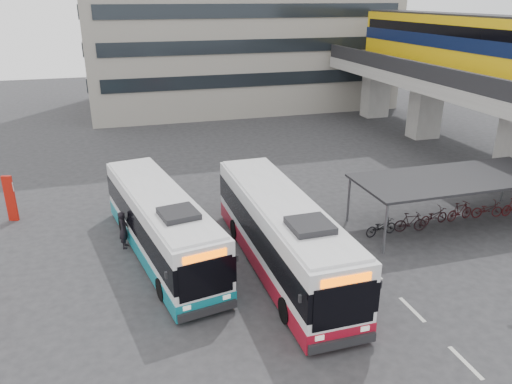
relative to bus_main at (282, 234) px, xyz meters
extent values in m
plane|color=#28282B|center=(1.14, -1.31, -1.58)|extent=(120.00, 120.00, 0.00)
cube|color=gray|center=(18.14, 16.69, 0.72)|extent=(2.20, 1.60, 4.60)
cube|color=gray|center=(18.14, 24.69, 0.72)|extent=(2.20, 1.60, 4.60)
cube|color=gray|center=(18.14, 10.69, 3.47)|extent=(8.00, 32.00, 0.90)
cube|color=black|center=(14.39, 10.69, 4.47)|extent=(0.35, 32.00, 1.10)
cube|color=gold|center=(18.14, 14.63, 6.02)|extent=(2.90, 20.00, 3.90)
cube|color=#091335|center=(18.14, 14.63, 6.22)|extent=(2.98, 20.02, 0.90)
cube|color=black|center=(18.14, 14.63, 7.02)|extent=(2.96, 19.20, 0.70)
cube|color=black|center=(18.14, 14.63, 7.97)|extent=(2.70, 19.60, 0.25)
cylinder|color=#595B60|center=(4.84, 3.49, -0.38)|extent=(0.12, 0.12, 2.40)
cylinder|color=#595B60|center=(14.44, 3.49, -0.38)|extent=(0.12, 0.12, 2.40)
cylinder|color=#595B60|center=(4.84, -0.11, -0.38)|extent=(0.12, 0.12, 2.40)
cube|color=black|center=(9.64, 1.69, 0.90)|extent=(10.00, 4.00, 0.12)
imported|color=black|center=(5.64, 1.69, -1.13)|extent=(1.71, 0.60, 0.90)
imported|color=black|center=(7.24, 1.69, -1.08)|extent=(1.66, 0.47, 1.00)
imported|color=black|center=(8.84, 1.69, -1.13)|extent=(1.72, 0.60, 0.90)
imported|color=black|center=(10.44, 1.69, -1.08)|extent=(1.66, 0.47, 1.00)
imported|color=#350C0F|center=(12.04, 1.69, -1.13)|extent=(1.71, 0.60, 0.90)
cube|color=beige|center=(3.64, -7.31, -1.57)|extent=(0.15, 1.60, 0.01)
cube|color=beige|center=(3.64, -4.31, -1.57)|extent=(0.15, 1.60, 0.01)
cube|color=beige|center=(3.64, -1.31, -1.57)|extent=(0.15, 1.60, 0.01)
cube|color=white|center=(0.00, 0.02, 0.16)|extent=(2.57, 11.48, 2.63)
cube|color=maroon|center=(0.00, 0.02, -1.05)|extent=(2.61, 11.52, 0.72)
cube|color=black|center=(0.00, 0.02, 0.28)|extent=(2.63, 11.50, 1.10)
cube|color=#FF5F00|center=(0.07, -5.71, 1.14)|extent=(1.70, 0.10, 0.29)
cube|color=black|center=(0.03, -2.85, 1.69)|extent=(1.48, 1.54, 0.27)
cylinder|color=black|center=(-1.09, -3.66, -1.10)|extent=(0.30, 0.96, 0.95)
cylinder|color=black|center=(1.10, 3.24, -1.10)|extent=(0.30, 0.96, 0.95)
cube|color=white|center=(-4.70, 2.60, 0.06)|extent=(4.16, 11.01, 2.47)
cube|color=#0D6D7A|center=(-4.70, 2.60, -1.08)|extent=(4.21, 11.06, 0.67)
cube|color=black|center=(-4.70, 2.60, 0.17)|extent=(4.23, 11.04, 1.03)
cube|color=#FF5F00|center=(-3.75, -2.70, 0.98)|extent=(1.59, 0.36, 0.27)
cube|color=black|center=(-4.22, -0.05, 1.49)|extent=(1.61, 1.66, 0.25)
cylinder|color=black|center=(-5.14, -0.98, -1.13)|extent=(0.42, 0.93, 0.90)
cylinder|color=black|center=(-4.19, 5.76, -1.13)|extent=(0.42, 0.93, 0.90)
imported|color=black|center=(-6.28, 3.81, -0.69)|extent=(0.54, 0.72, 1.78)
cube|color=#B1150A|center=(-11.65, 8.50, -0.36)|extent=(0.51, 0.29, 2.44)
cube|color=white|center=(-11.65, 8.50, 0.28)|extent=(0.52, 0.20, 0.49)
camera|label=1|loc=(-6.37, -17.59, 9.25)|focal=35.00mm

